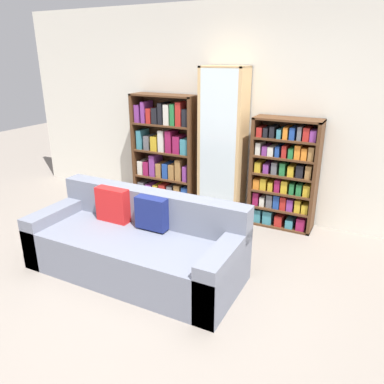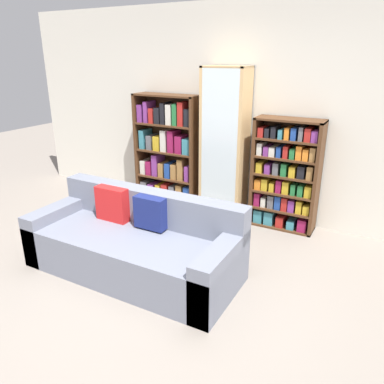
% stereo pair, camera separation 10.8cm
% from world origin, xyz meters
% --- Properties ---
extents(ground_plane, '(16.00, 16.00, 0.00)m').
position_xyz_m(ground_plane, '(0.00, 0.00, 0.00)').
color(ground_plane, gray).
extents(wall_back, '(6.94, 0.06, 2.70)m').
position_xyz_m(wall_back, '(0.00, 2.32, 1.35)').
color(wall_back, silver).
rests_on(wall_back, ground).
extents(couch, '(2.13, 0.88, 0.78)m').
position_xyz_m(couch, '(-0.31, 0.37, 0.28)').
color(couch, slate).
rests_on(couch, ground).
extents(bookshelf_left, '(0.95, 0.32, 1.57)m').
position_xyz_m(bookshelf_left, '(-0.99, 2.11, 0.74)').
color(bookshelf_left, '#4C2D19').
rests_on(bookshelf_left, ground).
extents(display_cabinet, '(0.57, 0.36, 1.95)m').
position_xyz_m(display_cabinet, '(-0.11, 2.10, 0.97)').
color(display_cabinet, tan).
rests_on(display_cabinet, ground).
extents(bookshelf_right, '(0.80, 0.32, 1.37)m').
position_xyz_m(bookshelf_right, '(0.70, 2.11, 0.66)').
color(bookshelf_right, '#4C2D19').
rests_on(bookshelf_right, ground).
extents(wine_bottle, '(0.07, 0.07, 0.35)m').
position_xyz_m(wine_bottle, '(0.25, 1.71, 0.14)').
color(wine_bottle, black).
rests_on(wine_bottle, ground).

